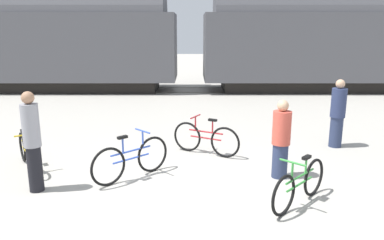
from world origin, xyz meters
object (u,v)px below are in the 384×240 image
Objects in this scene: freight_train at (190,35)px; person_in_red at (282,140)px; bicycle_blue at (132,159)px; bicycle_yellow at (27,152)px; person_in_navy at (338,114)px; bicycle_green at (300,185)px; bicycle_maroon at (206,139)px; person_in_grey at (33,141)px.

freight_train is 11.37m from person_in_red.
bicycle_yellow is at bearing 166.73° from bicycle_blue.
bicycle_green is at bearing 21.00° from person_in_navy.
person_in_navy is 1.08× the size of person_in_red.
bicycle_yellow is 0.86× the size of person_in_navy.
freight_train is 16.84× the size of bicycle_yellow.
bicycle_green is 3.72m from person_in_navy.
person_in_navy reaches higher than person_in_red.
bicycle_maroon is at bearing 59.52° from person_in_red.
bicycle_yellow is 7.24m from person_in_navy.
person_in_navy is at bearing 23.35° from bicycle_blue.
bicycle_yellow is 0.94× the size of person_in_red.
person_in_red is at bearing 92.32° from bicycle_green.
person_in_red is at bearing 139.03° from person_in_grey.
bicycle_maroon is 1.15× the size of bicycle_blue.
bicycle_yellow is 0.80× the size of person_in_grey.
person_in_red reaches higher than bicycle_green.
person_in_grey reaches higher than person_in_navy.
bicycle_green is at bearing -21.27° from bicycle_blue.
person_in_navy is (3.27, 0.59, 0.46)m from bicycle_maroon.
freight_train reaches higher than person_in_grey.
bicycle_blue is at bearing 105.51° from person_in_red.
person_in_red is at bearing -5.30° from bicycle_yellow.
person_in_grey is (-2.73, -11.71, -1.70)m from freight_train.
freight_train is 11.34m from bicycle_yellow.
bicycle_green is at bearing -17.87° from bicycle_yellow.
bicycle_green is at bearing -81.30° from freight_train.
bicycle_blue reaches higher than bicycle_maroon.
person_in_grey reaches higher than bicycle_blue.
bicycle_green is 5.52m from bicycle_yellow.
bicycle_green is 0.75× the size of person_in_navy.
bicycle_green is at bearing -163.31° from person_in_red.
bicycle_maroon is at bearing 44.30° from bicycle_blue.
freight_train reaches higher than person_in_navy.
freight_train is at bearing 84.42° from bicycle_blue.
bicycle_yellow is at bearing 162.13° from bicycle_green.
bicycle_yellow is 5.25m from person_in_red.
bicycle_blue is at bearing -16.34° from person_in_navy.
person_in_grey is at bearing 112.44° from person_in_red.
person_in_red is (-0.05, 1.21, 0.41)m from bicycle_green.
freight_train is 16.12× the size of bicycle_maroon.
bicycle_maroon is 1.04× the size of bicycle_yellow.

